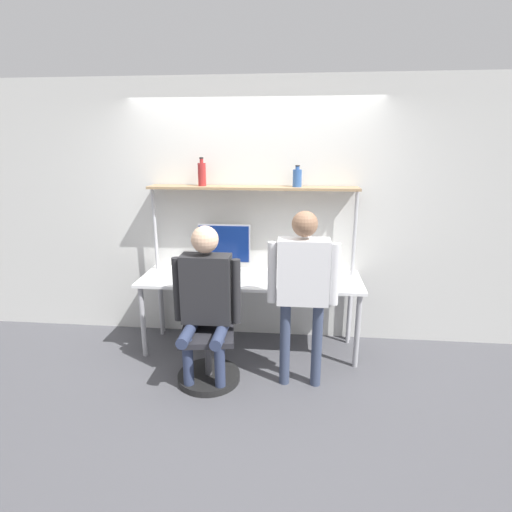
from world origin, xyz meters
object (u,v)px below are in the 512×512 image
at_px(laptop, 212,274).
at_px(office_chair, 208,349).
at_px(bottle_blue, 297,178).
at_px(monitor, 224,246).
at_px(bottle_red, 202,174).
at_px(person_seated, 206,293).
at_px(cell_phone, 236,282).
at_px(person_standing, 303,279).

height_order(laptop, office_chair, laptop).
bearing_deg(office_chair, bottle_blue, 46.47).
height_order(monitor, laptop, monitor).
relative_size(office_chair, bottle_red, 3.32).
relative_size(laptop, office_chair, 0.39).
xyz_separation_m(person_seated, bottle_red, (-0.19, 0.84, 0.93)).
relative_size(monitor, laptop, 1.51).
bearing_deg(cell_phone, monitor, 115.89).
bearing_deg(monitor, bottle_blue, 0.03).
relative_size(person_seated, person_standing, 0.91).
xyz_separation_m(monitor, bottle_blue, (0.73, 0.00, 0.70)).
bearing_deg(office_chair, cell_phone, 66.62).
relative_size(laptop, bottle_blue, 1.73).
height_order(laptop, cell_phone, laptop).
relative_size(person_seated, bottle_blue, 6.82).
height_order(person_standing, bottle_red, bottle_red).
bearing_deg(laptop, person_seated, -83.38).
relative_size(monitor, bottle_blue, 2.62).
height_order(laptop, bottle_red, bottle_red).
bearing_deg(person_standing, office_chair, 178.80).
bearing_deg(laptop, monitor, 76.47).
bearing_deg(person_standing, bottle_blue, 94.80).
bearing_deg(person_seated, laptop, 96.62).
bearing_deg(person_standing, cell_phone, 144.06).
distance_m(office_chair, bottle_red, 1.70).
relative_size(monitor, person_seated, 0.38).
bearing_deg(bottle_blue, laptop, -159.06).
xyz_separation_m(cell_phone, person_seated, (-0.18, -0.48, 0.06)).
distance_m(monitor, office_chair, 1.09).
height_order(person_standing, bottle_blue, bottle_blue).
height_order(laptop, bottle_blue, bottle_blue).
bearing_deg(bottle_red, bottle_blue, -0.00).
xyz_separation_m(person_seated, person_standing, (0.82, 0.03, 0.15)).
height_order(laptop, person_seated, person_seated).
relative_size(office_chair, person_standing, 0.60).
bearing_deg(person_standing, bottle_red, 141.24).
height_order(cell_phone, office_chair, office_chair).
relative_size(cell_phone, bottle_red, 0.54).
bearing_deg(person_seated, office_chair, 98.03).
xyz_separation_m(person_standing, bottle_red, (-1.01, 0.81, 0.79)).
xyz_separation_m(laptop, office_chair, (0.06, -0.48, -0.55)).
bearing_deg(cell_phone, bottle_blue, 32.07).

